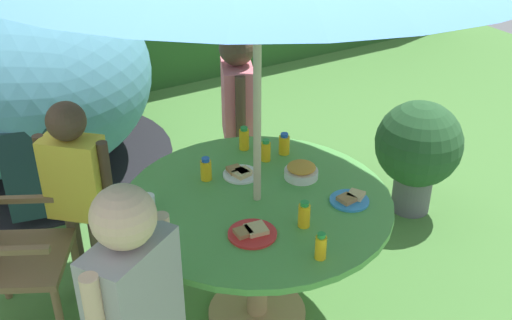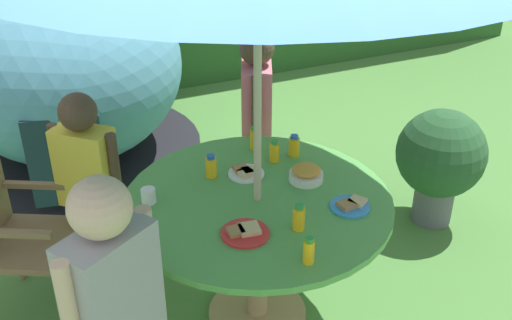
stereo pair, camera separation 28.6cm
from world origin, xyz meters
The scene contains 18 objects.
ground_plane centered at (0.00, 0.00, -0.01)m, with size 10.00×10.00×0.02m, color #477A38.
garden_table centered at (0.00, 0.00, 0.60)m, with size 1.30×1.30×0.74m.
dome_tent centered at (-0.55, 2.28, 0.69)m, with size 2.28×2.28×1.39m.
potted_plant centered at (1.40, 0.35, 0.46)m, with size 0.56×0.56×0.77m.
child_in_pink_shirt centered at (0.39, 0.91, 0.80)m, with size 0.29×0.40×1.25m.
child_in_yellow_shirt centered at (-0.69, 0.63, 0.74)m, with size 0.33×0.32×1.15m.
child_in_grey_shirt centered at (-0.79, -0.48, 0.84)m, with size 0.39×0.34×1.31m.
snack_bowl centered at (0.29, 0.06, 0.78)m, with size 0.17×0.17×0.08m.
plate_near_left centered at (0.37, -0.24, 0.75)m, with size 0.19×0.19×0.03m.
plate_back_edge centered at (0.04, 0.23, 0.75)m, with size 0.18×0.18×0.03m.
plate_center_back centered at (-0.16, -0.24, 0.75)m, with size 0.22×0.22×0.03m.
juice_bottle_near_right centered at (0.00, -0.52, 0.80)m, with size 0.05×0.05×0.12m.
juice_bottle_far_left centered at (0.23, 0.30, 0.79)m, with size 0.05×0.05×0.12m.
juice_bottle_far_right centered at (0.19, 0.47, 0.80)m, with size 0.05×0.05×0.13m.
juice_bottle_center_front centered at (-0.13, 0.28, 0.80)m, with size 0.06×0.06×0.12m.
juice_bottle_mid_left centered at (0.07, -0.30, 0.80)m, with size 0.05×0.05×0.13m.
juice_bottle_mid_right centered at (0.35, 0.31, 0.79)m, with size 0.06×0.06×0.12m.
cup_near centered at (-0.48, 0.18, 0.77)m, with size 0.07×0.07×0.07m, color white.
Camera 1 is at (-1.26, -2.15, 2.38)m, focal length 43.82 mm.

